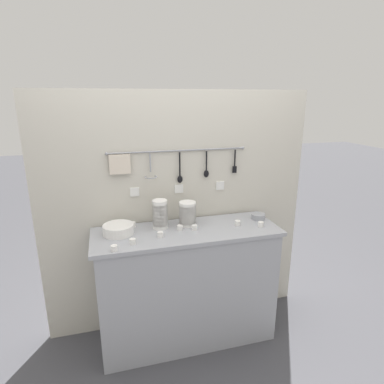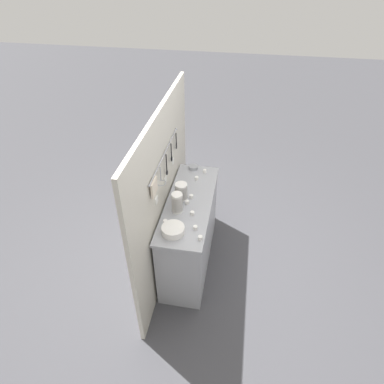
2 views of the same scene
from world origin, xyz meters
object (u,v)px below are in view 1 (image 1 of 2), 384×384
object	(u,v)px
cup_centre	(133,242)
cup_edge_near	(261,224)
cup_beside_plates	(133,225)
cup_front_left	(238,223)
plate_stack	(118,229)
cup_front_right	(160,235)
bowl_stack_wide_centre	(188,214)
cup_edge_far	(180,228)
cup_by_caddy	(194,227)
bowl_stack_short_front	(160,214)
steel_mixing_bowl	(258,216)
cup_mid_row	(114,248)

from	to	relation	value
cup_centre	cup_edge_near	world-z (taller)	same
cup_beside_plates	cup_centre	bearing A→B (deg)	-95.87
cup_front_left	cup_edge_near	size ratio (longest dim) A/B	1.00
plate_stack	cup_centre	xyz separation A→B (m)	(0.08, -0.20, -0.02)
cup_edge_near	cup_front_right	bearing A→B (deg)	178.94
cup_centre	cup_edge_near	xyz separation A→B (m)	(1.00, 0.05, 0.00)
cup_centre	bowl_stack_wide_centre	bearing A→B (deg)	27.09
plate_stack	cup_edge_near	world-z (taller)	plate_stack
cup_beside_plates	cup_front_left	world-z (taller)	same
cup_edge_far	cup_by_caddy	xyz separation A→B (m)	(0.11, -0.03, 0.00)
cup_edge_near	cup_front_left	bearing A→B (deg)	156.40
cup_beside_plates	cup_front_left	bearing A→B (deg)	-13.18
cup_front_right	cup_by_caddy	distance (m)	0.28
cup_front_right	cup_edge_near	distance (m)	0.79
bowl_stack_wide_centre	cup_edge_far	size ratio (longest dim) A/B	4.42
cup_front_right	cup_beside_plates	world-z (taller)	same
cup_edge_far	cup_centre	bearing A→B (deg)	-157.72
bowl_stack_wide_centre	cup_front_left	size ratio (longest dim) A/B	4.42
cup_beside_plates	bowl_stack_short_front	bearing A→B (deg)	-22.01
bowl_stack_wide_centre	cup_front_right	distance (m)	0.31
cup_centre	cup_front_right	world-z (taller)	same
cup_front_right	cup_beside_plates	xyz separation A→B (m)	(-0.17, 0.24, 0.00)
plate_stack	cup_beside_plates	distance (m)	0.16
cup_centre	cup_edge_far	world-z (taller)	same
steel_mixing_bowl	cup_front_left	xyz separation A→B (m)	(-0.22, -0.08, -0.00)
cup_front_left	cup_centre	bearing A→B (deg)	-171.57
cup_mid_row	cup_edge_far	bearing A→B (deg)	23.90
steel_mixing_bowl	cup_front_left	bearing A→B (deg)	-159.89
bowl_stack_wide_centre	plate_stack	xyz separation A→B (m)	(-0.53, -0.03, -0.06)
cup_front_right	cup_front_left	world-z (taller)	same
plate_stack	cup_front_left	world-z (taller)	plate_stack
steel_mixing_bowl	cup_mid_row	size ratio (longest dim) A/B	2.59
cup_mid_row	plate_stack	bearing A→B (deg)	81.03
steel_mixing_bowl	cup_beside_plates	xyz separation A→B (m)	(-1.02, 0.11, -0.00)
bowl_stack_wide_centre	cup_centre	distance (m)	0.51
plate_stack	cup_edge_near	xyz separation A→B (m)	(1.08, -0.15, -0.02)
steel_mixing_bowl	cup_by_caddy	xyz separation A→B (m)	(-0.57, -0.08, -0.00)
cup_front_right	cup_mid_row	distance (m)	0.36
cup_front_right	cup_by_caddy	world-z (taller)	same
cup_beside_plates	cup_mid_row	world-z (taller)	same
steel_mixing_bowl	cup_by_caddy	bearing A→B (deg)	-172.27
cup_edge_far	cup_front_left	world-z (taller)	same
bowl_stack_wide_centre	cup_front_right	world-z (taller)	bowl_stack_wide_centre
bowl_stack_wide_centre	cup_edge_near	xyz separation A→B (m)	(0.55, -0.18, -0.08)
bowl_stack_wide_centre	cup_front_left	distance (m)	0.40
cup_front_left	bowl_stack_wide_centre	bearing A→B (deg)	164.22
steel_mixing_bowl	cup_beside_plates	distance (m)	1.02
cup_edge_far	cup_by_caddy	size ratio (longest dim) A/B	1.00
bowl_stack_short_front	cup_front_right	distance (m)	0.19
bowl_stack_wide_centre	cup_beside_plates	bearing A→B (deg)	169.22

